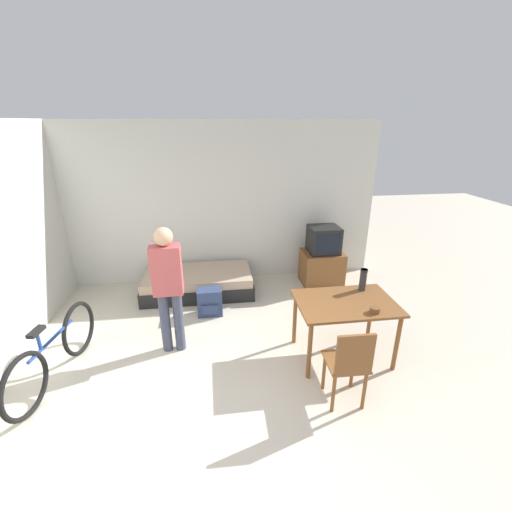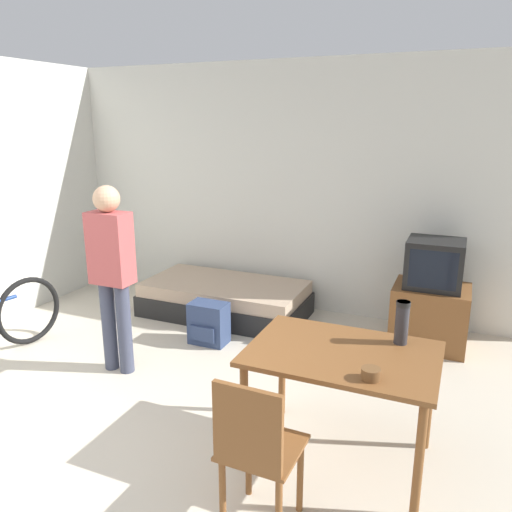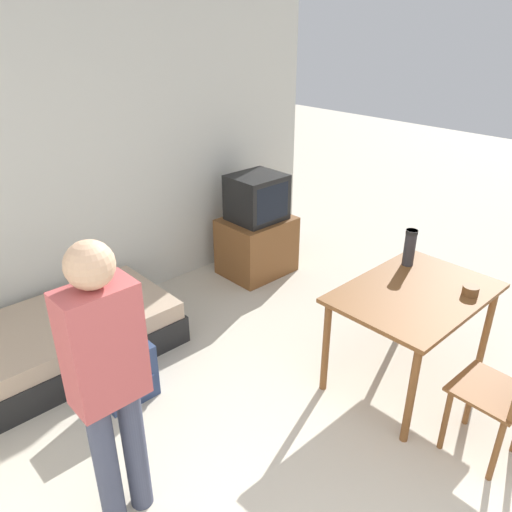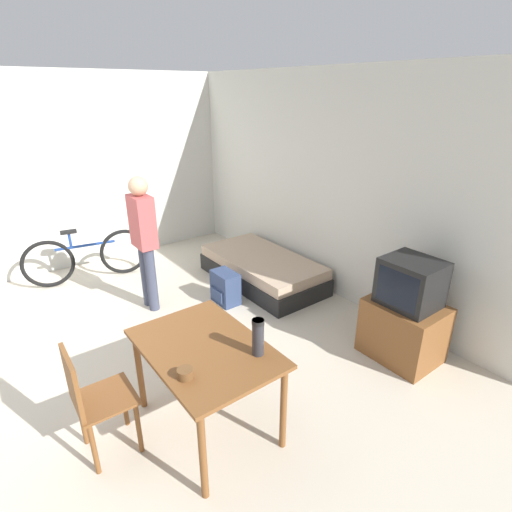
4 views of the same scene
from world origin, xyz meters
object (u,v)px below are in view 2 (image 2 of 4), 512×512
object	(u,v)px
wooden_chair	(256,449)
dining_table	(342,366)
person_standing	(112,267)
backpack	(209,323)
mate_bowl	(371,374)
tv	(431,300)
daybed	(225,299)
thermos_flask	(402,321)

from	to	relation	value
wooden_chair	dining_table	bearing A→B (deg)	72.12
person_standing	backpack	world-z (taller)	person_standing
mate_bowl	tv	bearing A→B (deg)	85.84
daybed	tv	world-z (taller)	tv
thermos_flask	backpack	world-z (taller)	thermos_flask
person_standing	thermos_flask	xyz separation A→B (m)	(2.32, -0.15, -0.03)
person_standing	dining_table	bearing A→B (deg)	-11.28
thermos_flask	wooden_chair	bearing A→B (deg)	-118.38
daybed	wooden_chair	distance (m)	3.07
daybed	dining_table	bearing A→B (deg)	-47.35
tv	thermos_flask	world-z (taller)	tv
wooden_chair	backpack	size ratio (longest dim) A/B	2.21
dining_table	thermos_flask	bearing A→B (deg)	40.09
tv	dining_table	size ratio (longest dim) A/B	0.91
wooden_chair	backpack	world-z (taller)	wooden_chair
daybed	backpack	world-z (taller)	backpack
person_standing	mate_bowl	bearing A→B (deg)	-16.70
person_standing	mate_bowl	xyz separation A→B (m)	(2.24, -0.67, -0.15)
tv	mate_bowl	xyz separation A→B (m)	(-0.16, -2.24, 0.32)
wooden_chair	thermos_flask	size ratio (longest dim) A/B	3.24
wooden_chair	thermos_flask	world-z (taller)	thermos_flask
person_standing	mate_bowl	size ratio (longest dim) A/B	15.11
wooden_chair	person_standing	bearing A→B (deg)	146.85
daybed	wooden_chair	world-z (taller)	wooden_chair
tv	thermos_flask	size ratio (longest dim) A/B	3.73
backpack	person_standing	bearing A→B (deg)	-120.48
daybed	tv	distance (m)	2.15
daybed	wooden_chair	xyz separation A→B (m)	(1.51, -2.66, 0.32)
daybed	dining_table	xyz separation A→B (m)	(1.75, -1.90, 0.47)
thermos_flask	backpack	xyz separation A→B (m)	(-1.87, 0.92, -0.69)
mate_bowl	daybed	bearing A→B (deg)	132.21
thermos_flask	mate_bowl	size ratio (longest dim) A/B	2.63
backpack	wooden_chair	bearing A→B (deg)	-55.70
daybed	backpack	xyz separation A→B (m)	(0.18, -0.72, 0.02)
tv	mate_bowl	world-z (taller)	tv
dining_table	thermos_flask	size ratio (longest dim) A/B	4.08
person_standing	backpack	xyz separation A→B (m)	(0.46, 0.78, -0.72)
wooden_chair	person_standing	world-z (taller)	person_standing
dining_table	person_standing	world-z (taller)	person_standing
daybed	person_standing	world-z (taller)	person_standing
daybed	mate_bowl	xyz separation A→B (m)	(1.97, -2.17, 0.59)
daybed	dining_table	world-z (taller)	dining_table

